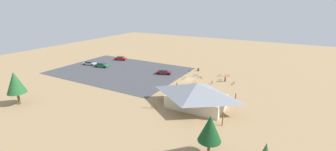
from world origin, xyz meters
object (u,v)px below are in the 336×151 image
pine_west (15,83)px  bicycle_green_front_row (219,81)px  pine_mideast (210,129)px  car_silver_front_row (89,63)px  visitor_by_pavilion (225,78)px  trash_bin (198,70)px  car_maroon_by_curb (164,72)px  bicycle_purple_yard_left (227,76)px  bicycle_silver_yard_center (220,75)px  lot_sign (189,73)px  bicycle_blue_edge_south (184,78)px  bicycle_teal_by_bin (195,75)px  bicycle_black_near_porch (200,78)px  car_green_inner_stall (102,65)px  bicycle_yellow_yard_right (194,82)px  car_red_near_entry (120,58)px  bicycle_orange_near_sign (233,83)px  bike_pavilion (196,94)px  bicycle_red_yard_front (212,82)px

pine_west → bicycle_green_front_row: bearing=-133.8°
pine_mideast → car_silver_front_row: (52.07, -26.20, -3.49)m
visitor_by_pavilion → trash_bin: bearing=-30.1°
car_silver_front_row → car_maroon_by_curb: car_maroon_by_curb is taller
bicycle_purple_yard_left → bicycle_silver_yard_center: size_ratio=0.93×
bicycle_green_front_row → car_maroon_by_curb: bearing=4.6°
bicycle_purple_yard_left → trash_bin: bearing=-8.4°
lot_sign → bicycle_blue_edge_south: 2.89m
bicycle_teal_by_bin → car_silver_front_row: bearing=9.1°
car_silver_front_row → pine_west: bearing=111.5°
bicycle_blue_edge_south → bicycle_silver_yard_center: bearing=-136.7°
bicycle_black_near_porch → car_silver_front_row: car_silver_front_row is taller
pine_mideast → bicycle_silver_yard_center: size_ratio=3.88×
car_green_inner_stall → car_silver_front_row: car_green_inner_stall is taller
bicycle_teal_by_bin → bicycle_yellow_yard_right: (-2.08, 5.96, 0.02)m
bicycle_purple_yard_left → pine_west: bearing=50.1°
car_maroon_by_curb → car_red_near_entry: size_ratio=1.02×
trash_bin → car_silver_front_row: size_ratio=0.18×
bicycle_green_front_row → car_red_near_entry: size_ratio=0.31×
lot_sign → bicycle_yellow_yard_right: (-3.38, 4.43, -1.04)m
pine_mideast → bicycle_blue_edge_south: size_ratio=3.84×
bicycle_orange_near_sign → bicycle_green_front_row: size_ratio=1.16×
bike_pavilion → car_silver_front_row: (44.70, -12.75, -2.22)m
bicycle_orange_near_sign → car_green_inner_stall: bearing=5.7°
bicycle_silver_yard_center → pine_mideast: bearing=104.2°
bike_pavilion → bicycle_blue_edge_south: bike_pavilion is taller
bicycle_blue_edge_south → bicycle_red_yard_front: bicycle_blue_edge_south is taller
pine_mideast → bicycle_orange_near_sign: 30.88m
bicycle_green_front_row → visitor_by_pavilion: visitor_by_pavilion is taller
trash_bin → bicycle_blue_edge_south: 9.81m
bicycle_yellow_yard_right → car_silver_front_row: car_silver_front_row is taller
pine_west → car_red_near_entry: (6.85, -40.19, -4.06)m
bicycle_teal_by_bin → car_silver_front_row: 37.37m
bicycle_green_front_row → bicycle_yellow_yard_right: bicycle_green_front_row is taller
bike_pavilion → bicycle_teal_by_bin: (7.80, -18.62, -2.56)m
car_maroon_by_curb → bicycle_orange_near_sign: bearing=-177.1°
bicycle_blue_edge_south → car_silver_front_row: car_silver_front_row is taller
bicycle_silver_yard_center → bicycle_orange_near_sign: bearing=135.2°
bike_pavilion → bicycle_green_front_row: 17.43m
bicycle_teal_by_bin → bicycle_yellow_yard_right: bearing=109.3°
car_green_inner_stall → bicycle_blue_edge_south: bearing=-176.6°
car_red_near_entry → bike_pavilion: bearing=149.7°
bicycle_green_front_row → car_green_inner_stall: 38.92m
pine_mideast → bicycle_green_front_row: (7.64, -30.69, -3.79)m
bicycle_green_front_row → bicycle_black_near_porch: 5.69m
bicycle_teal_by_bin → car_red_near_entry: size_ratio=0.30×
bicycle_blue_edge_south → car_red_near_entry: 31.60m
pine_west → car_red_near_entry: size_ratio=1.56×
bicycle_yellow_yard_right → car_maroon_by_curb: bearing=-16.1°
bicycle_blue_edge_south → visitor_by_pavilion: 11.25m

